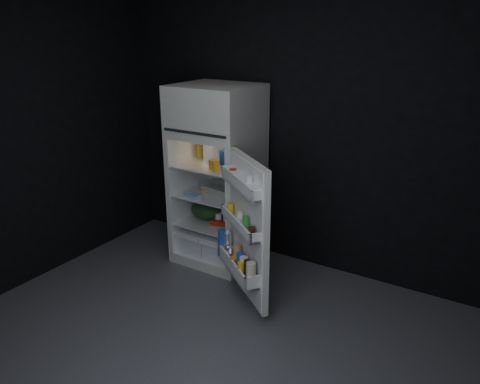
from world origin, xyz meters
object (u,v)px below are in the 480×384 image
Objects in this scene: egg_carton at (218,191)px; yogurt_tray at (223,222)px; fridge_door at (245,232)px; milk_jug at (215,151)px; refrigerator at (219,169)px.

yogurt_tray is (0.07, -0.01, -0.31)m from egg_carton.
yogurt_tray is at bearing 137.62° from fridge_door.
egg_carton is at bearing -20.05° from milk_jug.
milk_jug is (-0.02, -0.03, 0.19)m from refrigerator.
egg_carton is at bearing 153.26° from yogurt_tray.
refrigerator is at bearing 129.50° from egg_carton.
fridge_door reaches higher than yogurt_tray.
fridge_door is 0.79m from yogurt_tray.
yogurt_tray is (0.14, -0.07, -0.69)m from milk_jug.
fridge_door is at bearing -41.93° from refrigerator.
yogurt_tray is (0.12, -0.10, -0.50)m from refrigerator.
fridge_door is at bearing -57.31° from yogurt_tray.
refrigerator is at bearing 69.79° from milk_jug.
yogurt_tray is (-0.56, 0.51, -0.23)m from fridge_door.
fridge_door reaches higher than milk_jug.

